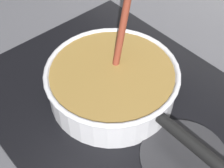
% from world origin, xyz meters
% --- Properties ---
extents(ground, '(2.40, 1.60, 0.04)m').
position_xyz_m(ground, '(0.00, 0.00, -0.02)').
color(ground, '#4C4C51').
extents(hob_plate, '(0.56, 0.48, 0.01)m').
position_xyz_m(hob_plate, '(0.04, 0.15, 0.01)').
color(hob_plate, black).
rests_on(hob_plate, ground).
extents(burner_ring, '(0.18, 0.18, 0.01)m').
position_xyz_m(burner_ring, '(0.04, 0.15, 0.02)').
color(burner_ring, '#592D0C').
rests_on(burner_ring, hob_plate).
extents(spare_burner, '(0.16, 0.16, 0.01)m').
position_xyz_m(spare_burner, '(0.24, 0.15, 0.01)').
color(spare_burner, '#262628').
rests_on(spare_burner, hob_plate).
extents(cooking_pan, '(0.44, 0.27, 0.31)m').
position_xyz_m(cooking_pan, '(0.04, 0.15, 0.05)').
color(cooking_pan, silver).
rests_on(cooking_pan, hob_plate).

